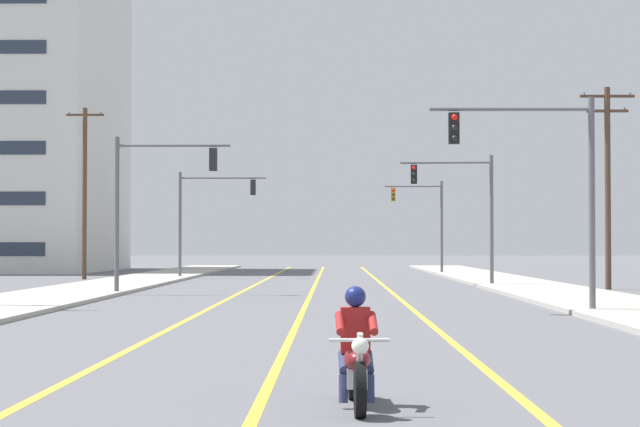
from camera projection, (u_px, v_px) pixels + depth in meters
The scene contains 13 objects.
lane_stripe_center at pixel (313, 289), 51.13m from camera, with size 0.16×100.00×0.01m, color yellow.
lane_stripe_left at pixel (248, 289), 51.17m from camera, with size 0.16×100.00×0.01m, color yellow.
lane_stripe_right at pixel (388, 289), 51.09m from camera, with size 0.16×100.00×0.01m, color yellow.
sidewalk_kerb_right at pixel (554, 292), 46.02m from camera, with size 4.40×110.00×0.14m, color #ADA89E.
sidewalk_kerb_left at pixel (75, 292), 46.25m from camera, with size 4.40×110.00×0.14m, color #ADA89E.
motorcycle_with_rider at pixel (356, 359), 13.92m from camera, with size 0.70×2.19×1.46m.
traffic_signal_near_right at pixel (545, 171), 32.99m from camera, with size 4.74×0.40×6.20m.
traffic_signal_near_left at pixel (149, 191), 45.16m from camera, with size 4.54×0.37×6.20m.
traffic_signal_mid_right at pixel (465, 200), 54.50m from camera, with size 4.38×0.42×6.20m.
traffic_signal_mid_left at pixel (205, 208), 67.18m from camera, with size 5.12×0.37×6.20m.
traffic_signal_far_right at pixel (426, 214), 76.77m from camera, with size 3.87×0.37×6.20m.
utility_pole_right_far at pixel (608, 180), 50.44m from camera, with size 2.39×0.26×8.88m.
utility_pole_left_far at pixel (85, 190), 65.35m from camera, with size 2.14×0.26×9.74m.
Camera 1 is at (0.79, -6.20, 1.97)m, focal length 64.76 mm.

